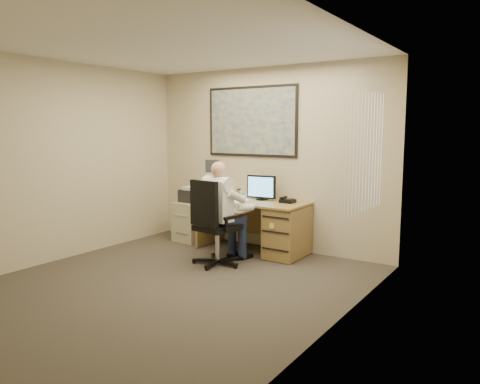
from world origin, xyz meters
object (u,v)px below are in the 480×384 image
Objects in this scene: desk at (274,224)px; person at (219,213)px; office_chair at (215,240)px; filing_cabinet at (193,217)px.

person is (-0.38, -0.82, 0.24)m from desk.
person reaches higher than desk.
desk is 1.40× the size of office_chair.
filing_cabinet is (-1.50, 0.02, -0.06)m from desk.
desk is 1.83× the size of filing_cabinet.
office_chair is 0.83× the size of person.
filing_cabinet is 0.64× the size of person.
desk is 1.17× the size of person.
person is (1.13, -0.84, 0.31)m from filing_cabinet.
person is at bearing 101.84° from office_chair.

